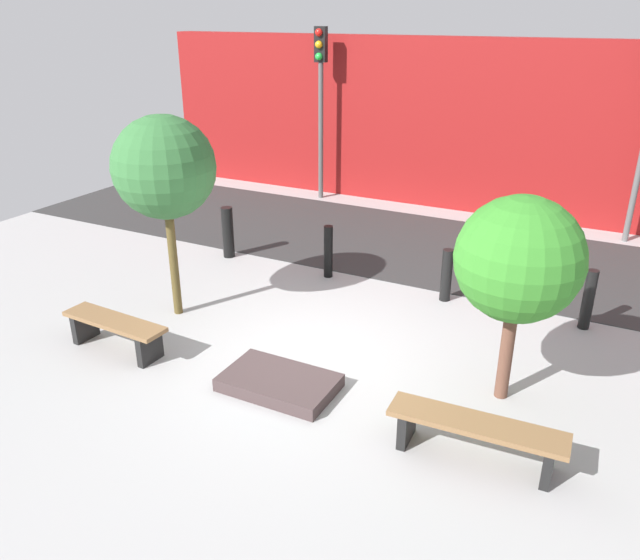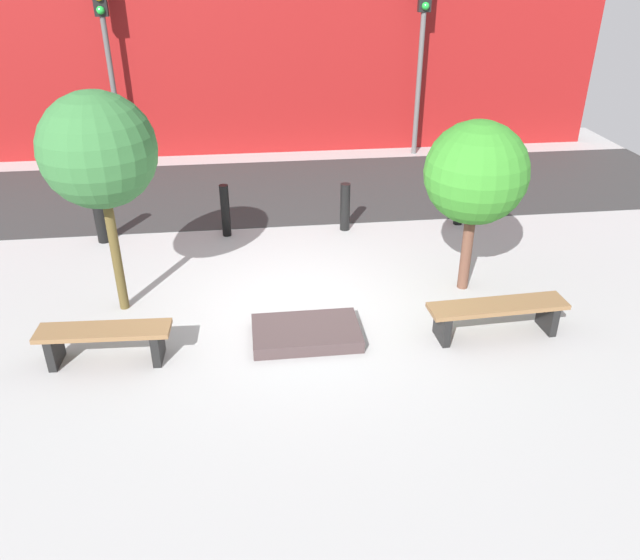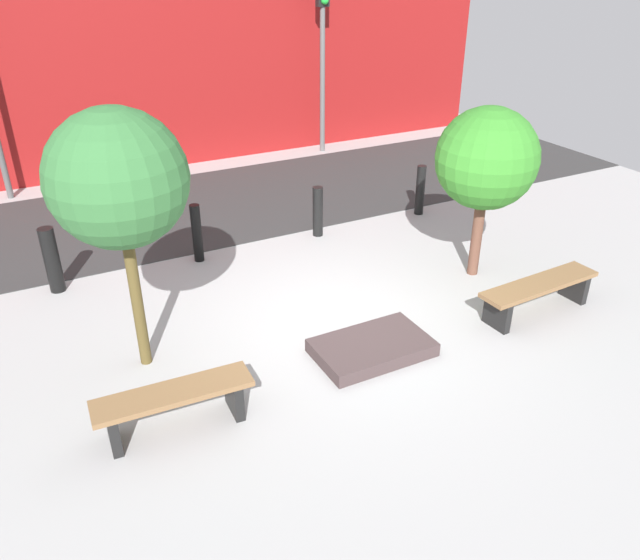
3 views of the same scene
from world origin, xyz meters
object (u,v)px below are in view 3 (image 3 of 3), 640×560
bollard_right (420,190)px  bench_right (539,291)px  bollard_far_left (52,260)px  tree_behind_left_bench (118,180)px  bollard_left (197,233)px  bollard_center (318,212)px  traffic_light_mid_west (323,30)px  planter_bed (372,348)px  tree_behind_right_bench (487,159)px  bench_left (174,402)px

bollard_right → bench_right: bearing=-100.7°
bench_right → bollard_far_left: (-5.70, 3.69, 0.15)m
bench_right → bollard_right: 3.76m
tree_behind_left_bench → bollard_far_left: 3.06m
bollard_left → bollard_center: 2.13m
traffic_light_mid_west → bollard_right: bearing=-94.1°
bench_right → tree_behind_left_bench: size_ratio=0.61×
planter_bed → tree_behind_right_bench: tree_behind_right_bench is taller
bollard_far_left → bollard_left: bollard_far_left is taller
tree_behind_left_bench → traffic_light_mid_west: size_ratio=0.75×
bench_left → planter_bed: 2.52m
bench_left → tree_behind_left_bench: 2.36m
bollard_left → bollard_right: bollard_left is taller
tree_behind_left_bench → traffic_light_mid_west: bearing=48.6°
planter_bed → tree_behind_right_bench: bearing=24.0°
bollard_left → bollard_center: (2.13, 0.00, -0.03)m
bench_right → bollard_far_left: bearing=144.3°
bench_left → bench_right: bearing=2.8°
bollard_left → bollard_center: bollard_left is taller
bench_right → bollard_left: bearing=131.2°
bench_right → planter_bed: size_ratio=1.32×
tree_behind_left_bench → tree_behind_right_bench: size_ratio=1.20×
bench_left → tree_behind_left_bench: tree_behind_left_bench is taller
tree_behind_right_bench → bollard_center: tree_behind_right_bench is taller
bollard_left → traffic_light_mid_west: traffic_light_mid_west is taller
bollard_right → bollard_far_left: bearing=180.0°
bench_left → bollard_far_left: 3.76m
bench_right → bollard_right: bollard_right is taller
bench_left → bollard_center: bearing=48.8°
bollard_left → bollard_far_left: bearing=180.0°
planter_bed → bollard_left: bearing=107.0°
bollard_center → bollard_right: (2.13, 0.00, 0.03)m
tree_behind_right_bench → bollard_far_left: size_ratio=2.59×
traffic_light_mid_west → bench_left: bearing=-126.5°
planter_bed → bollard_left: bollard_left is taller
bench_right → bollard_center: bearing=108.5°
planter_bed → tree_behind_right_bench: (2.50, 1.11, 1.71)m
bollard_far_left → bollard_center: bollard_far_left is taller
traffic_light_mid_west → bollard_far_left: bearing=-146.4°
bench_left → tree_behind_right_bench: tree_behind_right_bench is taller
bench_left → bollard_center: 5.13m
planter_bed → tree_behind_right_bench: 3.23m
bollard_far_left → planter_bed: bearing=-47.5°
traffic_light_mid_west → planter_bed: bearing=-113.9°
bollard_left → traffic_light_mid_west: bearing=44.2°
bench_right → tree_behind_left_bench: (-5.00, 1.31, 1.95)m
bench_right → traffic_light_mid_west: bearing=80.1°
planter_bed → bollard_right: (3.20, 3.49, 0.38)m
bench_right → traffic_light_mid_west: (1.02, 8.15, 2.43)m
tree_behind_right_bench → bollard_far_left: bearing=157.4°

